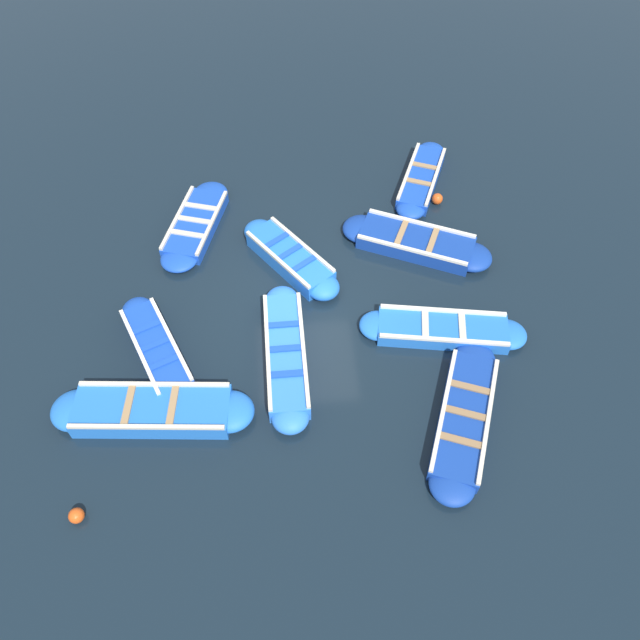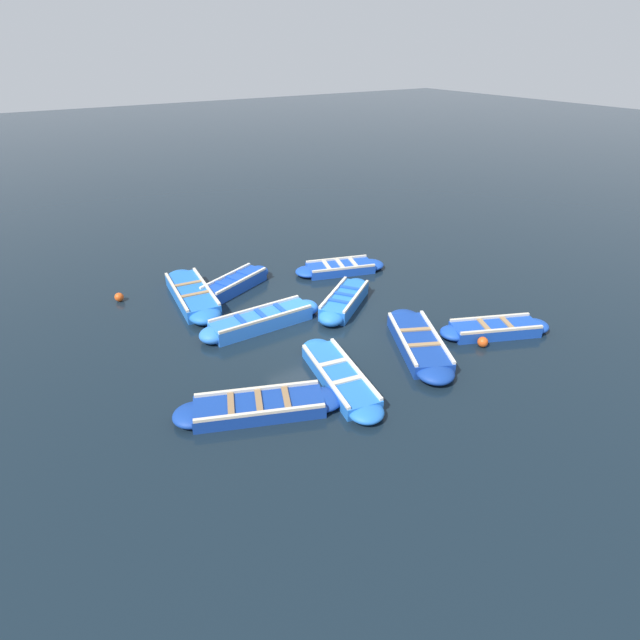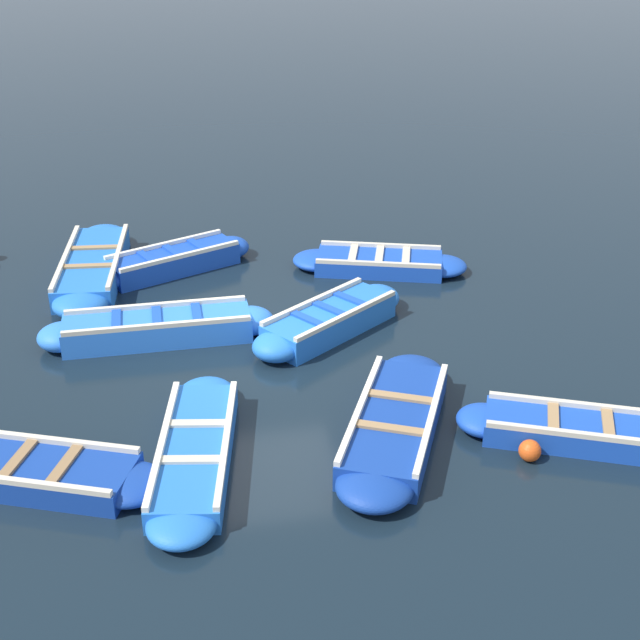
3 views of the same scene
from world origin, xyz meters
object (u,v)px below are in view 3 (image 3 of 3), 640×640
boat_end_of_row (379,263)px  boat_bow_out (195,452)px  boat_outer_left (330,321)px  boat_inner_gap (20,470)px  buoy_orange_near (530,451)px  boat_far_corner (395,424)px  boat_stern_in (579,431)px  boat_mid_row (93,267)px  boat_near_quay (173,261)px  boat_broadside (158,328)px  buoy_yellow_far (493,430)px

boat_end_of_row → boat_bow_out: bearing=55.5°
boat_outer_left → boat_inner_gap: size_ratio=0.78×
boat_bow_out → buoy_orange_near: (-4.15, 0.72, -0.01)m
boat_far_corner → boat_end_of_row: 5.42m
boat_stern_in → buoy_orange_near: boat_stern_in is taller
boat_mid_row → boat_far_corner: bearing=124.6°
boat_bow_out → boat_near_quay: boat_near_quay is taller
boat_broadside → boat_near_quay: bearing=-97.3°
boat_near_quay → boat_mid_row: (1.45, 0.02, 0.00)m
boat_stern_in → boat_outer_left: bearing=-54.3°
boat_far_corner → boat_inner_gap: 4.74m
boat_bow_out → buoy_yellow_far: bearing=177.3°
boat_bow_out → boat_near_quay: 6.08m
buoy_orange_near → boat_broadside: bearing=-42.3°
boat_outer_left → buoy_yellow_far: bearing=114.5°
boat_near_quay → boat_bow_out: bearing=90.3°
boat_broadside → buoy_orange_near: (-4.53, 4.12, -0.06)m
boat_outer_left → boat_inner_gap: boat_outer_left is taller
buoy_orange_near → boat_mid_row: bearing=-50.3°
boat_near_quay → buoy_orange_near: (-4.18, 6.80, -0.06)m
boat_bow_out → boat_outer_left: (-2.34, -3.15, 0.05)m
boat_inner_gap → buoy_orange_near: boat_inner_gap is taller
boat_bow_out → buoy_yellow_far: (-3.86, 0.18, -0.03)m
boat_outer_left → boat_broadside: boat_outer_left is taller
boat_near_quay → boat_end_of_row: bearing=170.0°
boat_end_of_row → boat_broadside: 4.57m
boat_bow_out → boat_broadside: bearing=-83.6°
boat_far_corner → boat_end_of_row: size_ratio=1.11×
boat_broadside → buoy_yellow_far: (-4.24, 3.58, -0.08)m
boat_end_of_row → boat_stern_in: 6.00m
boat_outer_left → boat_mid_row: size_ratio=0.73×
boat_inner_gap → boat_broadside: (-1.74, -3.38, 0.05)m
boat_far_corner → boat_mid_row: (4.10, -5.95, 0.02)m
boat_mid_row → boat_bow_out: bearing=103.8°
boat_far_corner → buoy_yellow_far: 1.28m
boat_broadside → buoy_yellow_far: bearing=139.8°
boat_near_quay → boat_stern_in: bearing=127.3°
boat_end_of_row → boat_outer_left: bearing=58.6°
boat_outer_left → boat_far_corner: bearing=95.2°
boat_stern_in → buoy_orange_near: bearing=19.0°
buoy_orange_near → boat_end_of_row: bearing=-86.0°
boat_bow_out → buoy_yellow_far: 3.86m
boat_inner_gap → boat_mid_row: boat_mid_row is taller
boat_end_of_row → boat_inner_gap: bearing=42.8°
boat_end_of_row → buoy_yellow_far: 5.60m
boat_end_of_row → boat_mid_row: size_ratio=0.83×
boat_broadside → buoy_orange_near: boat_broadside is taller
boat_broadside → buoy_yellow_far: boat_broadside is taller
boat_broadside → boat_stern_in: size_ratio=1.15×
boat_far_corner → boat_near_quay: (2.65, -5.97, 0.02)m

